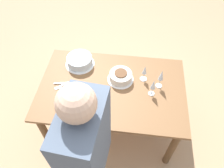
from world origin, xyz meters
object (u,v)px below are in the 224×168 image
Objects in this scene: cake_center_white at (121,76)px; cake_back_decorated at (80,61)px; wine_glass_far at (161,76)px; person_cutting at (88,154)px; cake_front_chocolate at (71,108)px; wine_glass_near at (145,71)px; wine_glass_extra at (153,85)px.

cake_back_decorated is at bearing 160.29° from cake_center_white.
cake_center_white is 0.40m from wine_glass_far.
cake_back_decorated is 1.14m from person_cutting.
wine_glass_far is (0.38, -0.04, 0.10)m from cake_center_white.
cake_front_chocolate is at bearing -85.83° from cake_back_decorated.
wine_glass_far reaches higher than wine_glass_near.
person_cutting reaches higher than cake_front_chocolate.
wine_glass_far is at bearing 25.64° from cake_front_chocolate.
cake_center_white is 1.05× the size of cake_front_chocolate.
cake_back_decorated is at bearing 21.37° from person_cutting.
wine_glass_far is (0.79, 0.38, 0.11)m from cake_front_chocolate.
cake_back_decorated is at bearing 94.17° from cake_front_chocolate.
wine_glass_near is at bearing -10.79° from cake_back_decorated.
wine_glass_near is 1.03m from person_cutting.
wine_glass_near is at bearing -16.08° from person_cutting.
cake_back_decorated is at bearing 169.21° from wine_glass_near.
wine_glass_extra is at bearing -24.96° from cake_center_white.
cake_center_white is 0.48m from cake_back_decorated.
wine_glass_extra is at bearing -25.12° from person_cutting.
cake_back_decorated is 0.69m from wine_glass_near.
person_cutting is (0.31, -1.07, 0.26)m from cake_back_decorated.
person_cutting is at bearing -73.68° from cake_back_decorated.
cake_center_white is 1.19× the size of wine_glass_far.
cake_back_decorated is (-0.45, 0.16, 0.00)m from cake_center_white.
cake_center_white is at bearing -3.41° from person_cutting.
cake_back_decorated is at bearing 158.10° from wine_glass_extra.
cake_front_chocolate is 1.37× the size of wine_glass_near.
wine_glass_near is 0.19m from wine_glass_extra.
wine_glass_near is 0.11× the size of person_cutting.
cake_back_decorated is (-0.04, 0.58, 0.01)m from cake_front_chocolate.
cake_front_chocolate is at bearing 33.90° from person_cutting.
wine_glass_extra is 0.90m from person_cutting.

